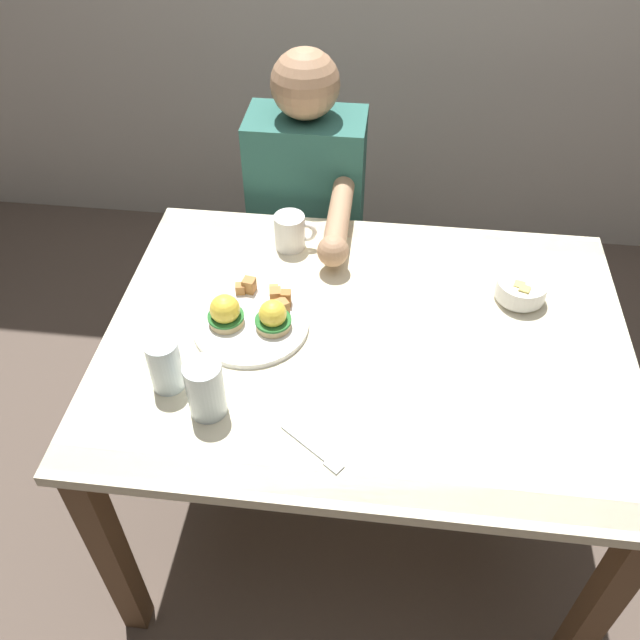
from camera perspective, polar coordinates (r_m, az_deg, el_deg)
ground_plane at (r=2.12m, az=3.00°, el=-15.60°), size 6.00×6.00×0.00m
dining_table at (r=1.61m, az=3.81°, el=-4.06°), size 1.20×0.90×0.74m
eggs_benedict_plate at (r=1.55m, az=-5.94°, el=0.18°), size 0.27×0.27×0.09m
fruit_bowl at (r=1.67m, az=16.75°, el=2.46°), size 0.12×0.12×0.06m
coffee_mug at (r=1.76m, az=-2.53°, el=7.62°), size 0.11×0.08×0.09m
fork at (r=1.33m, az=-0.42°, el=-11.08°), size 0.14×0.11×0.00m
water_glass_near at (r=1.43m, az=-13.04°, el=-3.87°), size 0.07×0.07×0.12m
water_glass_far at (r=1.37m, az=-9.70°, el=-6.08°), size 0.08×0.08×0.13m
diner_person at (r=2.07m, az=-1.11°, el=9.14°), size 0.34×0.54×1.14m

